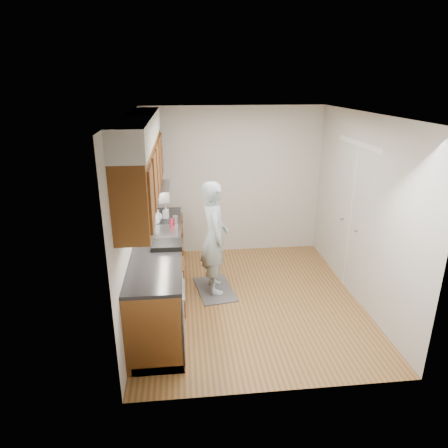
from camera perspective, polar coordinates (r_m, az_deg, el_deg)
name	(u,v)px	position (r m, az deg, el deg)	size (l,w,h in m)	color
floor	(249,299)	(5.67, 3.52, -10.69)	(3.50, 3.50, 0.00)	#99643A
ceiling	(253,114)	(4.89, 4.16, 15.38)	(3.50, 3.50, 0.00)	white
wall_left	(132,219)	(5.11, -12.99, 0.77)	(0.02, 3.50, 2.50)	#BBB8B0
wall_right	(362,211)	(5.60, 19.14, 1.82)	(0.02, 3.50, 2.50)	#BBB8B0
wall_back	(233,182)	(6.81, 1.31, 6.05)	(3.00, 0.02, 2.50)	#BBB8B0
counter	(160,272)	(5.38, -9.17, -6.80)	(0.64, 2.80, 1.30)	brown
upper_cabinets	(142,162)	(4.96, -11.61, 8.66)	(0.47, 2.80, 1.21)	brown
closet_door	(350,219)	(5.92, 17.61, 0.66)	(0.02, 1.22, 2.05)	silver
floor_mat	(215,289)	(5.89, -1.33, -9.30)	(0.49, 0.83, 0.02)	#57575A
person	(214,230)	(5.50, -1.40, -0.92)	(0.64, 0.43, 1.82)	#9CB3BD
soap_bottle_a	(156,214)	(5.77, -9.68, 1.38)	(0.10, 0.10, 0.27)	silver
soap_bottle_b	(166,212)	(5.98, -8.31, 1.73)	(0.09, 0.09, 0.19)	silver
soap_bottle_c	(158,215)	(5.90, -9.42, 1.28)	(0.13, 0.13, 0.17)	silver
soda_can	(172,223)	(5.63, -7.44, 0.18)	(0.06, 0.06, 0.12)	#A91C34
steel_can	(175,220)	(5.71, -6.96, 0.57)	(0.07, 0.07, 0.13)	#A5A5AA
dish_rack	(167,245)	(4.97, -8.12, -2.96)	(0.37, 0.31, 0.06)	black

